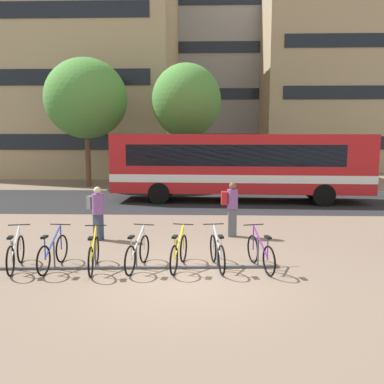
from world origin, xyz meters
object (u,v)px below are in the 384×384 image
object	(u,v)px
parked_bicycle_white_0	(16,254)
street_tree_0	(186,101)
parked_bicycle_purple_6	(261,253)
commuter_red_pack_2	(231,205)
parked_bicycle_blue_1	(53,253)
parked_bicycle_yellow_4	(179,253)
city_bus	(241,164)
commuter_grey_pack_0	(97,209)
parked_bicycle_silver_5	(217,253)
parked_bicycle_yellow_2	(94,254)
street_tree_1	(86,99)
parked_bicycle_silver_3	(138,253)

from	to	relation	value
parked_bicycle_white_0	street_tree_0	bearing A→B (deg)	-23.23
parked_bicycle_purple_6	commuter_red_pack_2	distance (m)	3.30
parked_bicycle_blue_1	parked_bicycle_yellow_4	size ratio (longest dim) A/B	1.01
city_bus	commuter_grey_pack_0	size ratio (longest dim) A/B	7.40
parked_bicycle_blue_1	street_tree_0	world-z (taller)	street_tree_0
city_bus	parked_bicycle_silver_5	xyz separation A→B (m)	(-1.41, -10.22, -1.39)
parked_bicycle_blue_1	parked_bicycle_purple_6	distance (m)	4.97
parked_bicycle_blue_1	commuter_grey_pack_0	world-z (taller)	commuter_grey_pack_0
parked_bicycle_white_0	commuter_red_pack_2	bearing A→B (deg)	-69.01
parked_bicycle_yellow_2	commuter_grey_pack_0	xyz separation A→B (m)	(-0.65, 2.87, 0.56)
parked_bicycle_yellow_2	commuter_red_pack_2	xyz separation A→B (m)	(3.45, 3.42, 0.61)
parked_bicycle_blue_1	commuter_red_pack_2	size ratio (longest dim) A/B	1.00
commuter_grey_pack_0	street_tree_1	bearing A→B (deg)	140.12
parked_bicycle_silver_3	parked_bicycle_yellow_4	xyz separation A→B (m)	(0.99, 0.06, 0.00)
commuter_red_pack_2	street_tree_1	size ratio (longest dim) A/B	0.22
parked_bicycle_blue_1	street_tree_0	size ratio (longest dim) A/B	0.23
parked_bicycle_silver_5	commuter_red_pack_2	size ratio (longest dim) A/B	0.99
parked_bicycle_purple_6	street_tree_0	size ratio (longest dim) A/B	0.23
parked_bicycle_silver_3	parked_bicycle_white_0	bearing A→B (deg)	102.72
parked_bicycle_yellow_2	parked_bicycle_silver_3	size ratio (longest dim) A/B	1.01
parked_bicycle_silver_5	parked_bicycle_white_0	bearing A→B (deg)	82.84
parked_bicycle_blue_1	parked_bicycle_silver_3	distance (m)	2.03
parked_bicycle_blue_1	commuter_grey_pack_0	size ratio (longest dim) A/B	1.05
city_bus	parked_bicycle_yellow_2	distance (m)	11.42
parked_bicycle_blue_1	commuter_red_pack_2	distance (m)	5.61
street_tree_1	parked_bicycle_purple_6	bearing A→B (deg)	-61.47
parked_bicycle_white_0	parked_bicycle_yellow_2	bearing A→B (deg)	-102.02
parked_bicycle_white_0	commuter_grey_pack_0	bearing A→B (deg)	-34.92
parked_bicycle_silver_3	parked_bicycle_silver_5	xyz separation A→B (m)	(1.91, 0.11, 0.00)
commuter_grey_pack_0	parked_bicycle_blue_1	bearing A→B (deg)	-63.86
commuter_grey_pack_0	street_tree_0	world-z (taller)	street_tree_0
city_bus	commuter_grey_pack_0	xyz separation A→B (m)	(-4.99, -7.60, -0.84)
city_bus	parked_bicycle_white_0	distance (m)	12.25
parked_bicycle_silver_3	parked_bicycle_yellow_4	distance (m)	0.99
parked_bicycle_yellow_4	commuter_grey_pack_0	xyz separation A→B (m)	(-2.66, 2.67, 0.56)
street_tree_0	city_bus	bearing A→B (deg)	-63.81
parked_bicycle_yellow_2	street_tree_1	xyz separation A→B (m)	(-4.55, 15.87, 4.92)
parked_bicycle_silver_5	commuter_red_pack_2	bearing A→B (deg)	-19.32
parked_bicycle_yellow_2	parked_bicycle_yellow_4	distance (m)	2.02
parked_bicycle_blue_1	city_bus	bearing A→B (deg)	-23.34
parked_bicycle_purple_6	street_tree_0	world-z (taller)	street_tree_0
parked_bicycle_yellow_4	parked_bicycle_silver_5	distance (m)	0.92
city_bus	parked_bicycle_blue_1	bearing A→B (deg)	-114.65
street_tree_0	commuter_grey_pack_0	bearing A→B (deg)	-98.96
street_tree_1	parked_bicycle_blue_1	bearing A→B (deg)	-77.36
city_bus	parked_bicycle_silver_3	distance (m)	10.94
street_tree_0	street_tree_1	bearing A→B (deg)	-175.82
parked_bicycle_silver_3	street_tree_1	distance (m)	17.40
parked_bicycle_yellow_4	street_tree_0	xyz separation A→B (m)	(-0.54, 16.11, 4.80)
parked_bicycle_silver_3	commuter_grey_pack_0	world-z (taller)	commuter_grey_pack_0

